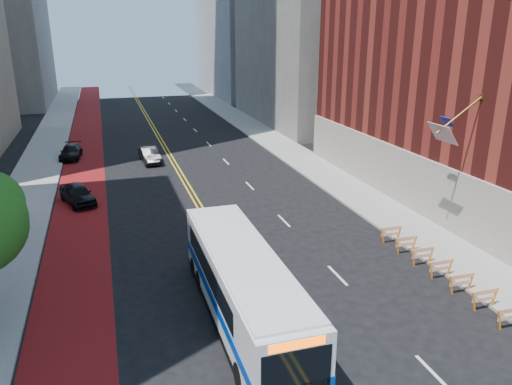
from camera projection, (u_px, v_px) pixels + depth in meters
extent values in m
plane|color=black|center=(292.00, 365.00, 18.81)|extent=(160.00, 160.00, 0.00)
cube|color=gray|center=(35.00, 175.00, 42.67)|extent=(4.00, 140.00, 0.15)
cube|color=gray|center=(297.00, 155.00, 49.36)|extent=(4.00, 140.00, 0.15)
cube|color=maroon|center=(83.00, 173.00, 43.78)|extent=(3.60, 140.00, 0.01)
cube|color=gold|center=(174.00, 166.00, 45.98)|extent=(0.14, 140.00, 0.01)
cube|color=gold|center=(177.00, 165.00, 46.09)|extent=(0.14, 140.00, 0.01)
cube|color=silver|center=(434.00, 373.00, 18.33)|extent=(0.14, 2.20, 0.01)
cube|color=silver|center=(338.00, 275.00, 25.59)|extent=(0.14, 2.20, 0.01)
cube|color=silver|center=(284.00, 221.00, 32.85)|extent=(0.14, 2.20, 0.01)
cube|color=silver|center=(250.00, 186.00, 40.11)|extent=(0.14, 2.20, 0.01)
cube|color=silver|center=(226.00, 162.00, 47.37)|extent=(0.14, 2.20, 0.01)
cube|color=silver|center=(209.00, 144.00, 54.63)|extent=(0.14, 2.20, 0.01)
cube|color=silver|center=(195.00, 130.00, 61.89)|extent=(0.14, 2.20, 0.01)
cube|color=silver|center=(185.00, 119.00, 69.15)|extent=(0.14, 2.20, 0.01)
cube|color=silver|center=(176.00, 111.00, 76.41)|extent=(0.14, 2.20, 0.01)
cube|color=silver|center=(169.00, 104.00, 83.67)|extent=(0.14, 2.20, 0.01)
cube|color=silver|center=(163.00, 97.00, 90.93)|extent=(0.14, 2.20, 0.01)
cube|color=silver|center=(158.00, 92.00, 98.19)|extent=(0.14, 2.20, 0.01)
cube|color=#9E9384|center=(426.00, 188.00, 32.99)|extent=(0.50, 36.00, 4.00)
cube|color=black|center=(491.00, 235.00, 27.86)|extent=(0.35, 2.80, 2.20)
cube|color=black|center=(417.00, 196.00, 34.21)|extent=(0.35, 2.80, 2.20)
cube|color=black|center=(367.00, 170.00, 40.56)|extent=(0.35, 2.80, 2.20)
cube|color=#A57F33|center=(483.00, 97.00, 27.32)|extent=(0.25, 0.25, 0.25)
cylinder|color=#A57F33|center=(460.00, 114.00, 27.22)|extent=(2.85, 0.12, 2.05)
cube|color=#B21419|center=(442.00, 133.00, 27.26)|extent=(0.75, 1.90, 1.05)
cube|color=navy|center=(447.00, 122.00, 27.65)|extent=(0.39, 0.85, 0.52)
cube|color=orange|center=(499.00, 320.00, 20.77)|extent=(0.32, 0.06, 0.99)
cube|color=orange|center=(512.00, 310.00, 20.80)|extent=(1.25, 0.05, 0.22)
cube|color=orange|center=(510.00, 317.00, 20.91)|extent=(1.25, 0.05, 0.18)
cube|color=orange|center=(474.00, 302.00, 22.18)|extent=(0.32, 0.06, 0.99)
cube|color=orange|center=(494.00, 298.00, 22.48)|extent=(0.32, 0.06, 0.99)
cube|color=orange|center=(485.00, 292.00, 22.20)|extent=(1.25, 0.05, 0.22)
cube|color=orange|center=(484.00, 299.00, 22.31)|extent=(1.25, 0.05, 0.18)
cube|color=orange|center=(451.00, 286.00, 23.58)|extent=(0.32, 0.06, 0.99)
cube|color=orange|center=(470.00, 282.00, 23.89)|extent=(0.32, 0.06, 0.99)
cube|color=orange|center=(462.00, 276.00, 23.61)|extent=(1.25, 0.05, 0.22)
cube|color=orange|center=(461.00, 283.00, 23.72)|extent=(1.25, 0.05, 0.18)
cube|color=orange|center=(431.00, 271.00, 24.99)|extent=(0.32, 0.06, 0.99)
cube|color=orange|center=(450.00, 268.00, 25.30)|extent=(0.32, 0.06, 0.99)
cube|color=orange|center=(441.00, 262.00, 25.02)|extent=(1.25, 0.05, 0.22)
cube|color=orange|center=(440.00, 269.00, 25.13)|extent=(1.25, 0.05, 0.18)
cube|color=orange|center=(413.00, 258.00, 26.40)|extent=(0.32, 0.06, 0.99)
cube|color=orange|center=(431.00, 255.00, 26.70)|extent=(0.32, 0.06, 0.99)
cube|color=orange|center=(423.00, 250.00, 26.42)|extent=(1.25, 0.05, 0.22)
cube|color=orange|center=(422.00, 256.00, 26.53)|extent=(1.25, 0.05, 0.18)
cube|color=orange|center=(397.00, 246.00, 27.80)|extent=(0.32, 0.06, 0.99)
cube|color=orange|center=(414.00, 244.00, 28.11)|extent=(0.32, 0.06, 0.99)
cube|color=orange|center=(406.00, 239.00, 27.83)|extent=(1.25, 0.05, 0.22)
cube|color=orange|center=(406.00, 244.00, 27.94)|extent=(1.25, 0.05, 0.18)
cube|color=orange|center=(382.00, 236.00, 29.21)|extent=(0.32, 0.06, 0.99)
cube|color=orange|center=(399.00, 234.00, 29.52)|extent=(0.32, 0.06, 0.99)
cube|color=orange|center=(391.00, 229.00, 29.24)|extent=(1.25, 0.05, 0.22)
cube|color=orange|center=(391.00, 234.00, 29.35)|extent=(1.25, 0.05, 0.18)
cube|color=silver|center=(243.00, 286.00, 20.88)|extent=(2.63, 12.12, 2.88)
cube|color=#01319F|center=(243.00, 295.00, 21.02)|extent=(2.67, 12.16, 0.45)
cube|color=black|center=(238.00, 268.00, 21.47)|extent=(2.68, 8.49, 0.96)
cube|color=black|center=(296.00, 372.00, 15.34)|extent=(2.31, 0.10, 1.62)
cube|color=black|center=(212.00, 225.00, 26.22)|extent=(2.10, 0.10, 1.01)
cube|color=#FF5905|center=(297.00, 344.00, 15.01)|extent=(1.84, 0.08, 0.30)
cube|color=silver|center=(243.00, 254.00, 20.42)|extent=(2.50, 11.52, 0.12)
cube|color=black|center=(244.00, 316.00, 21.34)|extent=(2.66, 12.15, 0.30)
cylinder|color=black|center=(241.00, 376.00, 17.44)|extent=(0.30, 1.01, 1.01)
cylinder|color=black|center=(304.00, 363.00, 18.10)|extent=(0.30, 1.01, 1.01)
cylinder|color=black|center=(201.00, 281.00, 24.04)|extent=(0.30, 1.01, 1.01)
cylinder|color=black|center=(248.00, 274.00, 24.70)|extent=(0.30, 1.01, 1.01)
cylinder|color=black|center=(195.00, 267.00, 25.36)|extent=(0.30, 1.01, 1.01)
cylinder|color=black|center=(240.00, 261.00, 26.02)|extent=(0.30, 1.01, 1.01)
imported|color=black|center=(77.00, 194.00, 35.89)|extent=(3.00, 4.53, 1.43)
imported|color=black|center=(150.00, 155.00, 46.89)|extent=(1.86, 4.41, 1.42)
imported|color=black|center=(71.00, 152.00, 48.33)|extent=(2.22, 4.58, 1.29)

